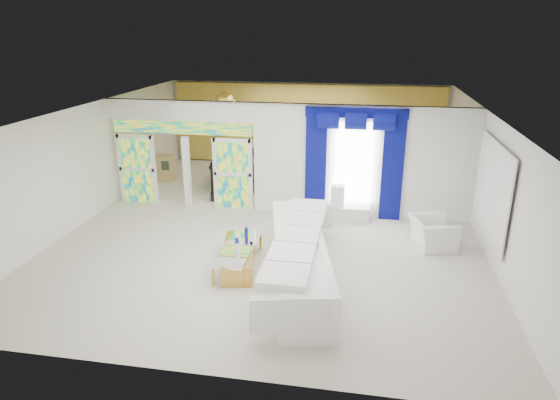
% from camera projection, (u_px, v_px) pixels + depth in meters
% --- Properties ---
extents(floor, '(12.00, 12.00, 0.00)m').
position_uv_depth(floor, '(277.00, 224.00, 12.84)').
color(floor, '#B7AF9E').
rests_on(floor, ground).
extents(dividing_wall, '(5.70, 0.18, 3.00)m').
position_uv_depth(dividing_wall, '(364.00, 162.00, 12.92)').
color(dividing_wall, white).
rests_on(dividing_wall, ground).
extents(dividing_header, '(4.30, 0.18, 0.55)m').
position_uv_depth(dividing_header, '(180.00, 110.00, 13.33)').
color(dividing_header, white).
rests_on(dividing_header, dividing_wall).
extents(stained_panel_left, '(0.95, 0.04, 2.00)m').
position_uv_depth(stained_panel_left, '(137.00, 169.00, 14.14)').
color(stained_panel_left, '#994C3F').
rests_on(stained_panel_left, ground).
extents(stained_panel_right, '(0.95, 0.04, 2.00)m').
position_uv_depth(stained_panel_right, '(233.00, 174.00, 13.67)').
color(stained_panel_right, '#994C3F').
rests_on(stained_panel_right, ground).
extents(stained_transom, '(4.00, 0.05, 0.35)m').
position_uv_depth(stained_transom, '(181.00, 128.00, 13.49)').
color(stained_transom, '#994C3F').
rests_on(stained_transom, dividing_header).
extents(window_pane, '(1.00, 0.02, 2.30)m').
position_uv_depth(window_pane, '(354.00, 165.00, 12.88)').
color(window_pane, white).
rests_on(window_pane, dividing_wall).
extents(blue_drape_left, '(0.55, 0.10, 2.80)m').
position_uv_depth(blue_drape_left, '(316.00, 165.00, 13.04)').
color(blue_drape_left, '#050348').
rests_on(blue_drape_left, ground).
extents(blue_drape_right, '(0.55, 0.10, 2.80)m').
position_uv_depth(blue_drape_right, '(393.00, 169.00, 12.71)').
color(blue_drape_right, '#050348').
rests_on(blue_drape_right, ground).
extents(blue_pelmet, '(2.60, 0.12, 0.25)m').
position_uv_depth(blue_pelmet, '(356.00, 113.00, 12.40)').
color(blue_pelmet, '#050348').
rests_on(blue_pelmet, dividing_wall).
extents(wall_mirror, '(0.04, 2.70, 1.90)m').
position_uv_depth(wall_mirror, '(493.00, 190.00, 10.59)').
color(wall_mirror, white).
rests_on(wall_mirror, ground).
extents(gold_curtains, '(9.70, 0.12, 2.90)m').
position_uv_depth(gold_curtains, '(306.00, 125.00, 17.82)').
color(gold_curtains, '#B7832C').
rests_on(gold_curtains, ground).
extents(white_sofa, '(1.92, 4.70, 0.87)m').
position_uv_depth(white_sofa, '(299.00, 259.00, 9.94)').
color(white_sofa, white).
rests_on(white_sofa, ground).
extents(coffee_table, '(1.02, 2.00, 0.42)m').
position_uv_depth(coffee_table, '(239.00, 257.00, 10.51)').
color(coffee_table, '#BB8D3A').
rests_on(coffee_table, ground).
extents(console_table, '(1.12, 0.41, 0.37)m').
position_uv_depth(console_table, '(348.00, 213.00, 13.05)').
color(console_table, silver).
rests_on(console_table, ground).
extents(table_lamp, '(0.36, 0.36, 0.58)m').
position_uv_depth(table_lamp, '(338.00, 196.00, 12.94)').
color(table_lamp, silver).
rests_on(table_lamp, console_table).
extents(armchair, '(1.14, 1.24, 0.68)m').
position_uv_depth(armchair, '(433.00, 233.00, 11.42)').
color(armchair, white).
rests_on(armchair, ground).
extents(grand_piano, '(1.63, 2.03, 0.96)m').
position_uv_depth(grand_piano, '(238.00, 170.00, 15.92)').
color(grand_piano, black).
rests_on(grand_piano, ground).
extents(piano_bench, '(0.85, 0.40, 0.27)m').
position_uv_depth(piano_bench, '(225.00, 196.00, 14.55)').
color(piano_bench, black).
rests_on(piano_bench, ground).
extents(tv_console, '(0.63, 0.58, 0.85)m').
position_uv_depth(tv_console, '(165.00, 168.00, 16.37)').
color(tv_console, tan).
rests_on(tv_console, ground).
extents(chandelier, '(0.60, 0.60, 0.60)m').
position_uv_depth(chandelier, '(224.00, 101.00, 15.49)').
color(chandelier, gold).
rests_on(chandelier, ceiling).
extents(decanters, '(0.20, 0.96, 0.22)m').
position_uv_depth(decanters, '(240.00, 242.00, 10.51)').
color(decanters, navy).
rests_on(decanters, coffee_table).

